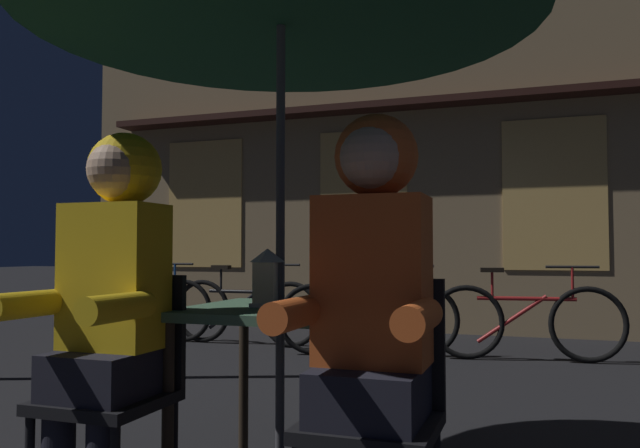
{
  "coord_description": "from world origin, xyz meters",
  "views": [
    {
      "loc": [
        0.96,
        -2.29,
        0.96
      ],
      "look_at": [
        0.0,
        0.48,
        1.09
      ],
      "focal_mm": 34.95,
      "sensor_mm": 36.0,
      "label": 1
    }
  ],
  "objects_px": {
    "person_right_hooded": "(371,288)",
    "bicycle_fourth": "(526,321)",
    "chair_right": "(376,401)",
    "person_left_hooded": "(110,283)",
    "lantern": "(267,276)",
    "bicycle_third": "(367,318)",
    "cafe_table": "(280,332)",
    "bicycle_second": "(245,311)",
    "bicycle_nearest": "(144,307)",
    "chair_left": "(119,381)"
  },
  "relations": [
    {
      "from": "chair_right",
      "to": "cafe_table",
      "type": "bearing_deg",
      "value": 142.45
    },
    {
      "from": "lantern",
      "to": "person_left_hooded",
      "type": "distance_m",
      "value": 0.59
    },
    {
      "from": "chair_left",
      "to": "bicycle_second",
      "type": "relative_size",
      "value": 0.52
    },
    {
      "from": "person_left_hooded",
      "to": "bicycle_nearest",
      "type": "height_order",
      "value": "person_left_hooded"
    },
    {
      "from": "person_right_hooded",
      "to": "bicycle_second",
      "type": "xyz_separation_m",
      "value": [
        -2.36,
        3.96,
        -0.5
      ]
    },
    {
      "from": "person_left_hooded",
      "to": "bicycle_second",
      "type": "bearing_deg",
      "value": 109.42
    },
    {
      "from": "lantern",
      "to": "bicycle_second",
      "type": "bearing_deg",
      "value": 117.25
    },
    {
      "from": "bicycle_third",
      "to": "person_left_hooded",
      "type": "bearing_deg",
      "value": -89.45
    },
    {
      "from": "lantern",
      "to": "bicycle_second",
      "type": "distance_m",
      "value": 4.03
    },
    {
      "from": "lantern",
      "to": "bicycle_second",
      "type": "xyz_separation_m",
      "value": [
        -1.83,
        3.55,
        -0.51
      ]
    },
    {
      "from": "bicycle_third",
      "to": "chair_right",
      "type": "bearing_deg",
      "value": -74.84
    },
    {
      "from": "chair_left",
      "to": "chair_right",
      "type": "distance_m",
      "value": 0.96
    },
    {
      "from": "bicycle_nearest",
      "to": "bicycle_fourth",
      "type": "bearing_deg",
      "value": -0.87
    },
    {
      "from": "person_left_hooded",
      "to": "bicycle_nearest",
      "type": "distance_m",
      "value": 4.78
    },
    {
      "from": "chair_right",
      "to": "bicycle_fourth",
      "type": "relative_size",
      "value": 0.52
    },
    {
      "from": "cafe_table",
      "to": "person_right_hooded",
      "type": "xyz_separation_m",
      "value": [
        0.48,
        -0.43,
        0.21
      ]
    },
    {
      "from": "chair_left",
      "to": "person_left_hooded",
      "type": "height_order",
      "value": "person_left_hooded"
    },
    {
      "from": "cafe_table",
      "to": "chair_left",
      "type": "height_order",
      "value": "chair_left"
    },
    {
      "from": "chair_left",
      "to": "bicycle_fourth",
      "type": "height_order",
      "value": "chair_left"
    },
    {
      "from": "cafe_table",
      "to": "person_right_hooded",
      "type": "distance_m",
      "value": 0.67
    },
    {
      "from": "cafe_table",
      "to": "chair_right",
      "type": "relative_size",
      "value": 0.85
    },
    {
      "from": "bicycle_nearest",
      "to": "person_right_hooded",
      "type": "bearing_deg",
      "value": -47.91
    },
    {
      "from": "person_left_hooded",
      "to": "person_right_hooded",
      "type": "distance_m",
      "value": 0.96
    },
    {
      "from": "lantern",
      "to": "person_right_hooded",
      "type": "xyz_separation_m",
      "value": [
        0.53,
        -0.4,
        -0.01
      ]
    },
    {
      "from": "bicycle_second",
      "to": "bicycle_third",
      "type": "distance_m",
      "value": 1.38
    },
    {
      "from": "bicycle_nearest",
      "to": "bicycle_third",
      "type": "height_order",
      "value": "same"
    },
    {
      "from": "cafe_table",
      "to": "lantern",
      "type": "bearing_deg",
      "value": -155.53
    },
    {
      "from": "chair_right",
      "to": "person_right_hooded",
      "type": "distance_m",
      "value": 0.36
    },
    {
      "from": "lantern",
      "to": "bicycle_second",
      "type": "height_order",
      "value": "lantern"
    },
    {
      "from": "chair_right",
      "to": "bicycle_second",
      "type": "bearing_deg",
      "value": 121.13
    },
    {
      "from": "person_right_hooded",
      "to": "bicycle_second",
      "type": "bearing_deg",
      "value": 120.76
    },
    {
      "from": "cafe_table",
      "to": "bicycle_fourth",
      "type": "height_order",
      "value": "bicycle_fourth"
    },
    {
      "from": "bicycle_fourth",
      "to": "bicycle_third",
      "type": "bearing_deg",
      "value": -172.79
    },
    {
      "from": "chair_right",
      "to": "bicycle_second",
      "type": "height_order",
      "value": "chair_right"
    },
    {
      "from": "chair_left",
      "to": "person_right_hooded",
      "type": "relative_size",
      "value": 0.62
    },
    {
      "from": "person_left_hooded",
      "to": "bicycle_fourth",
      "type": "distance_m",
      "value": 4.16
    },
    {
      "from": "bicycle_nearest",
      "to": "cafe_table",
      "type": "bearing_deg",
      "value": -48.77
    },
    {
      "from": "lantern",
      "to": "bicycle_third",
      "type": "bearing_deg",
      "value": 98.03
    },
    {
      "from": "cafe_table",
      "to": "bicycle_third",
      "type": "height_order",
      "value": "bicycle_third"
    },
    {
      "from": "chair_right",
      "to": "bicycle_fourth",
      "type": "xyz_separation_m",
      "value": [
        0.39,
        3.85,
        -0.14
      ]
    },
    {
      "from": "bicycle_third",
      "to": "cafe_table",
      "type": "bearing_deg",
      "value": -81.13
    },
    {
      "from": "chair_right",
      "to": "bicycle_second",
      "type": "distance_m",
      "value": 4.56
    },
    {
      "from": "person_right_hooded",
      "to": "bicycle_nearest",
      "type": "relative_size",
      "value": 0.83
    },
    {
      "from": "cafe_table",
      "to": "bicycle_fourth",
      "type": "distance_m",
      "value": 3.6
    },
    {
      "from": "chair_right",
      "to": "person_left_hooded",
      "type": "height_order",
      "value": "person_left_hooded"
    },
    {
      "from": "bicycle_fourth",
      "to": "cafe_table",
      "type": "bearing_deg",
      "value": -104.05
    },
    {
      "from": "person_right_hooded",
      "to": "bicycle_fourth",
      "type": "relative_size",
      "value": 0.84
    },
    {
      "from": "bicycle_third",
      "to": "bicycle_fourth",
      "type": "bearing_deg",
      "value": 7.21
    },
    {
      "from": "chair_left",
      "to": "bicycle_nearest",
      "type": "distance_m",
      "value": 4.71
    },
    {
      "from": "lantern",
      "to": "chair_left",
      "type": "relative_size",
      "value": 0.27
    }
  ]
}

